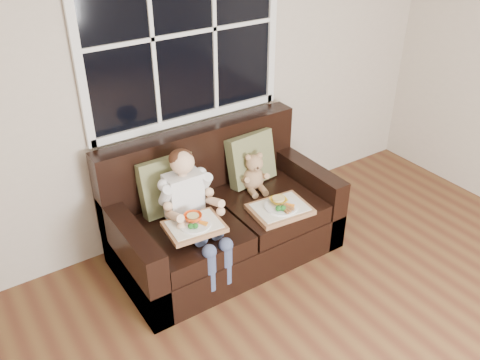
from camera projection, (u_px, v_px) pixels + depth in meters
window_back at (184, 33)px, 3.62m from camera, size 1.62×0.04×1.37m
loveseat at (221, 218)px, 3.98m from camera, size 1.70×0.92×0.96m
pillow_left at (167, 185)px, 3.74m from camera, size 0.42×0.19×0.43m
pillow_right at (251, 159)px, 4.10m from camera, size 0.43×0.22×0.42m
child at (191, 202)px, 3.57m from camera, size 0.38×0.59×0.86m
teddy_bear at (254, 174)px, 4.03m from camera, size 0.22×0.26×0.33m
tray_left at (194, 225)px, 3.46m from camera, size 0.41×0.33×0.09m
tray_right at (280, 208)px, 3.80m from camera, size 0.47×0.37×0.10m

